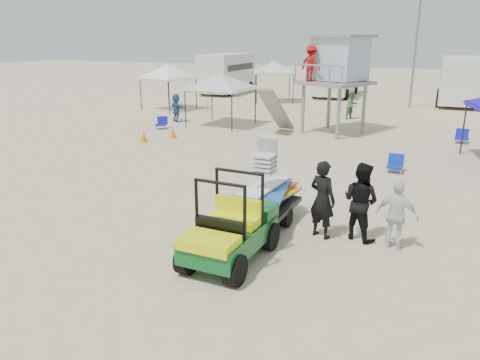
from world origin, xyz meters
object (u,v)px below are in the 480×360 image
at_px(surf_trailer, 266,192).
at_px(lifeguard_tower, 335,62).
at_px(utility_cart, 229,223).
at_px(man_left, 322,199).

xyz_separation_m(surf_trailer, lifeguard_tower, (-1.01, 12.53, 2.61)).
distance_m(utility_cart, surf_trailer, 2.33).
distance_m(man_left, lifeguard_tower, 13.31).
bearing_deg(utility_cart, man_left, 53.22).
bearing_deg(utility_cart, surf_trailer, 89.90).
bearing_deg(utility_cart, lifeguard_tower, 93.87).
height_order(utility_cart, surf_trailer, surf_trailer).
relative_size(surf_trailer, man_left, 1.27).
xyz_separation_m(utility_cart, surf_trailer, (0.00, 2.33, -0.05)).
height_order(surf_trailer, lifeguard_tower, lifeguard_tower).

